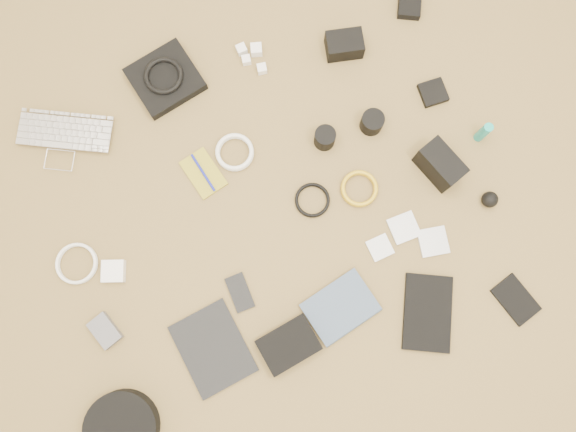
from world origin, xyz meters
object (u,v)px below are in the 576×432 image
object	(u,v)px
tablet	(213,349)
paperback	(355,329)
dslr_camera	(344,45)
phone	(240,293)
headphone_case	(122,428)
laptop	(64,144)

from	to	relation	value
tablet	paperback	world-z (taller)	paperback
dslr_camera	phone	size ratio (longest dim) A/B	1.04
headphone_case	paperback	size ratio (longest dim) A/B	1.04
phone	tablet	bearing A→B (deg)	-137.27
dslr_camera	phone	world-z (taller)	dslr_camera
dslr_camera	headphone_case	size ratio (longest dim) A/B	0.55
laptop	phone	distance (m)	0.70
paperback	headphone_case	bearing A→B (deg)	78.77
dslr_camera	headphone_case	bearing A→B (deg)	-127.42
dslr_camera	phone	bearing A→B (deg)	-120.65
dslr_camera	tablet	size ratio (longest dim) A/B	0.49
phone	headphone_case	xyz separation A→B (m)	(-0.41, -0.26, 0.02)
laptop	paperback	size ratio (longest dim) A/B	1.47
dslr_camera	tablet	world-z (taller)	dslr_camera
tablet	headphone_case	size ratio (longest dim) A/B	1.14
paperback	laptop	bearing A→B (deg)	24.29
headphone_case	paperback	bearing A→B (deg)	4.68
laptop	dslr_camera	distance (m)	0.91
laptop	paperback	bearing A→B (deg)	-26.32
tablet	phone	bearing A→B (deg)	36.75
phone	paperback	bearing A→B (deg)	-39.38
headphone_case	paperback	xyz separation A→B (m)	(0.70, 0.06, -0.02)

